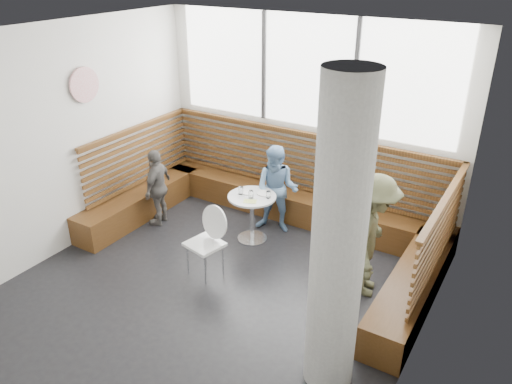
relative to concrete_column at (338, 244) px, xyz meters
The scene contains 15 objects.
room 1.95m from the concrete_column, 161.90° to the left, with size 5.00×5.00×3.20m.
booth 3.24m from the concrete_column, 127.94° to the left, with size 5.00×2.50×1.44m.
concrete_column is the anchor object (origin of this frame).
wall_art 4.48m from the concrete_column, 166.94° to the left, with size 0.50×0.50×0.03m, color white.
cafe_table 3.05m from the concrete_column, 137.77° to the left, with size 0.72×0.72×0.74m.
cafe_chair 2.55m from the concrete_column, 157.90° to the left, with size 0.46×0.45×0.97m.
adult_man 1.80m from the concrete_column, 95.82° to the left, with size 1.05×0.60×1.63m, color #535639.
child_back 3.19m from the concrete_column, 129.38° to the left, with size 0.68×0.53×1.39m, color #6D94BD.
child_left 4.12m from the concrete_column, 156.49° to the left, with size 0.74×0.31×1.26m, color #5E5955.
plate_near 3.09m from the concrete_column, 138.45° to the left, with size 0.19×0.19×0.01m, color white.
plate_far 3.00m from the concrete_column, 133.99° to the left, with size 0.21×0.21×0.01m, color white.
glass_left 3.07m from the concrete_column, 140.52° to the left, with size 0.07×0.07×0.12m, color white.
glass_mid 2.91m from the concrete_column, 138.44° to the left, with size 0.07×0.07×0.11m, color white.
glass_right 2.85m from the concrete_column, 133.32° to the left, with size 0.07×0.07×0.10m, color white.
menu_card 2.82m from the concrete_column, 139.44° to the left, with size 0.19×0.13×0.00m, color #A5C64C.
Camera 1 is at (3.22, -4.27, 3.99)m, focal length 35.00 mm.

